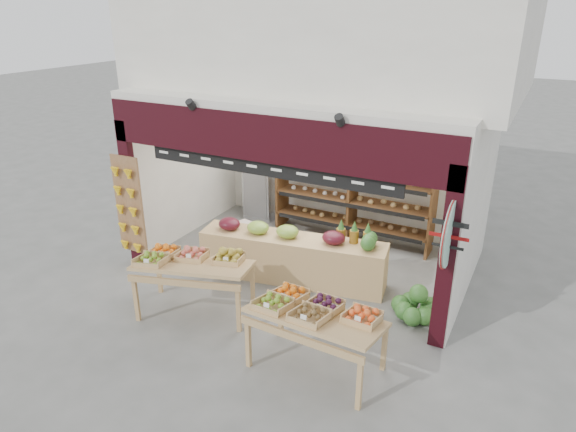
# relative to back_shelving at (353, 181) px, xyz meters

# --- Properties ---
(ground) EXTENTS (60.00, 60.00, 0.00)m
(ground) POSITION_rel_back_shelving_xyz_m (-0.40, -1.69, -1.24)
(ground) COLOR #60605C
(ground) RESTS_ON ground
(shop_structure) EXTENTS (6.36, 5.12, 5.40)m
(shop_structure) POSITION_rel_back_shelving_xyz_m (-0.40, -0.07, 2.68)
(shop_structure) COLOR white
(shop_structure) RESTS_ON ground
(banana_board) EXTENTS (0.60, 0.15, 1.80)m
(banana_board) POSITION_rel_back_shelving_xyz_m (-3.13, -2.86, -0.12)
(banana_board) COLOR #976A44
(banana_board) RESTS_ON ground
(gift_sign) EXTENTS (0.04, 0.93, 0.92)m
(gift_sign) POSITION_rel_back_shelving_xyz_m (2.35, -2.83, 0.51)
(gift_sign) COLOR #AEDAC5
(gift_sign) RESTS_ON ground
(back_shelving) EXTENTS (3.21, 0.53, 1.97)m
(back_shelving) POSITION_rel_back_shelving_xyz_m (0.00, 0.00, 0.00)
(back_shelving) COLOR brown
(back_shelving) RESTS_ON ground
(refrigerator) EXTENTS (0.66, 0.66, 1.68)m
(refrigerator) POSITION_rel_back_shelving_xyz_m (-2.17, 0.18, -0.40)
(refrigerator) COLOR silver
(refrigerator) RESTS_ON ground
(cardboard_stack) EXTENTS (1.03, 0.74, 0.60)m
(cardboard_stack) POSITION_rel_back_shelving_xyz_m (-1.38, -1.53, -1.02)
(cardboard_stack) COLOR silver
(cardboard_stack) RESTS_ON ground
(mid_counter) EXTENTS (3.25, 1.13, 1.02)m
(mid_counter) POSITION_rel_back_shelving_xyz_m (-0.31, -2.04, -0.80)
(mid_counter) COLOR tan
(mid_counter) RESTS_ON ground
(display_table_left) EXTENTS (1.90, 1.41, 1.07)m
(display_table_left) POSITION_rel_back_shelving_xyz_m (-1.30, -3.57, -0.42)
(display_table_left) COLOR tan
(display_table_left) RESTS_ON ground
(display_table_right) EXTENTS (1.72, 1.01, 1.06)m
(display_table_right) POSITION_rel_back_shelving_xyz_m (0.98, -3.96, -0.41)
(display_table_right) COLOR tan
(display_table_right) RESTS_ON ground
(watermelon_pile) EXTENTS (0.70, 0.70, 0.55)m
(watermelon_pile) POSITION_rel_back_shelving_xyz_m (1.88, -2.22, -1.06)
(watermelon_pile) COLOR #1D4F1A
(watermelon_pile) RESTS_ON ground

